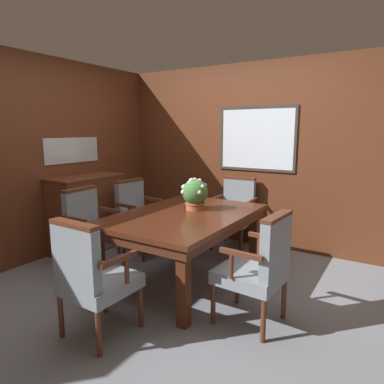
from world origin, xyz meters
The scene contains 11 objects.
ground_plane centered at (0.00, 0.00, 0.00)m, with size 14.00×14.00×0.00m, color gray.
wall_back centered at (0.00, 1.75, 1.23)m, with size 7.20×0.08×2.45m.
wall_left centered at (-1.81, 0.00, 1.23)m, with size 0.08×7.20×2.45m.
dining_table centered at (0.05, 0.22, 0.63)m, with size 1.17×1.71×0.73m.
chair_right_near centered at (1.02, -0.18, 0.51)m, with size 0.53×0.55×0.94m.
chair_head_far centered at (0.06, 1.46, 0.51)m, with size 0.54×0.52×0.94m.
chair_head_near centered at (0.02, -1.01, 0.51)m, with size 0.54×0.52×0.94m.
chair_left_far centered at (-0.93, 0.61, 0.51)m, with size 0.54×0.56×0.94m.
chair_left_near centered at (-0.96, -0.15, 0.51)m, with size 0.52×0.54×0.94m.
potted_plant centered at (0.05, 0.42, 0.90)m, with size 0.28×0.28×0.35m.
sideboard_cabinet centered at (-1.54, 0.33, 0.49)m, with size 0.49×0.96×0.99m.
Camera 1 is at (1.92, -2.66, 1.57)m, focal length 32.00 mm.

